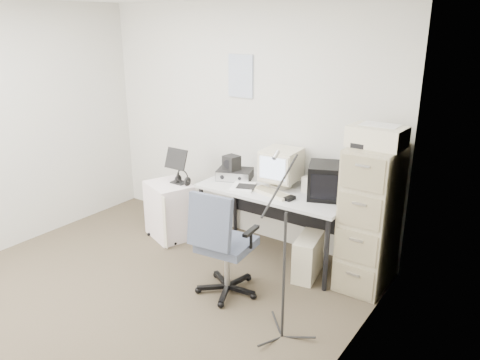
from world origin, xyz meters
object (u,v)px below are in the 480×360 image
Objects in this scene: side_cart at (170,210)px; office_chair at (227,242)px; desk at (275,223)px; filing_cabinet at (370,218)px.

office_chair is at bearing -3.85° from side_cart.
office_chair reaches higher than side_cart.
desk is 1.23m from side_cart.
desk is at bearing -178.19° from filing_cabinet.
desk is 1.55× the size of office_chair.
office_chair is 1.57× the size of side_cart.
desk is 0.82m from office_chair.
desk reaches higher than side_cart.
side_cart is at bearing -168.66° from desk.
office_chair reaches higher than desk.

